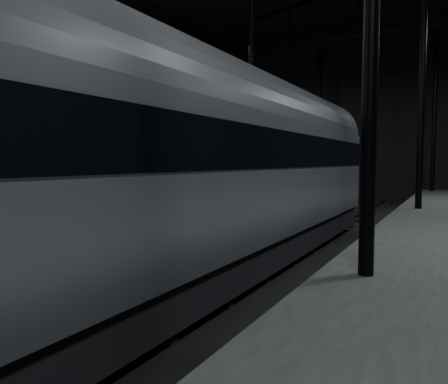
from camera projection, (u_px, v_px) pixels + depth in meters
The scene contains 6 objects.
ground at pixel (256, 261), 12.86m from camera, with size 44.00×44.00×0.00m, color black.
platform_left at pixel (73, 227), 16.33m from camera, with size 9.00×43.80×1.00m, color #4A4A48.
tactile_strip at pixel (166, 221), 14.31m from camera, with size 0.50×43.80×0.01m, color olive.
track at pixel (256, 259), 12.86m from camera, with size 2.40×43.00×0.24m.
train at pixel (218, 160), 10.61m from camera, with size 2.98×19.92×5.33m.
woman at pixel (168, 187), 17.42m from camera, with size 0.68×0.45×1.88m, color tan.
Camera 1 is at (5.10, -11.66, 2.94)m, focal length 35.00 mm.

